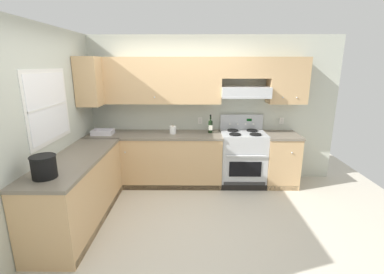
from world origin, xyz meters
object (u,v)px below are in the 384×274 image
at_px(stove, 242,158).
at_px(paper_towel_roll, 173,130).
at_px(bowl, 103,133).
at_px(bucket, 44,166).
at_px(wine_bottle, 210,126).

xyz_separation_m(stove, paper_towel_roll, (-1.21, 0.00, 0.50)).
distance_m(bowl, bucket, 1.84).
bearing_deg(stove, wine_bottle, 172.01).
distance_m(wine_bottle, bucket, 2.70).
xyz_separation_m(stove, bowl, (-2.40, -0.05, 0.46)).
bearing_deg(paper_towel_roll, bowl, -177.44).
bearing_deg(stove, bowl, -178.82).
distance_m(wine_bottle, paper_towel_roll, 0.65).
xyz_separation_m(wine_bottle, bucket, (-1.84, -1.97, 0.00)).
relative_size(wine_bottle, bowl, 0.91).
bearing_deg(bowl, wine_bottle, 4.02).
bearing_deg(wine_bottle, stove, -7.99).
height_order(bucket, paper_towel_roll, bucket).
height_order(wine_bottle, bowl, wine_bottle).
distance_m(stove, wine_bottle, 0.80).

